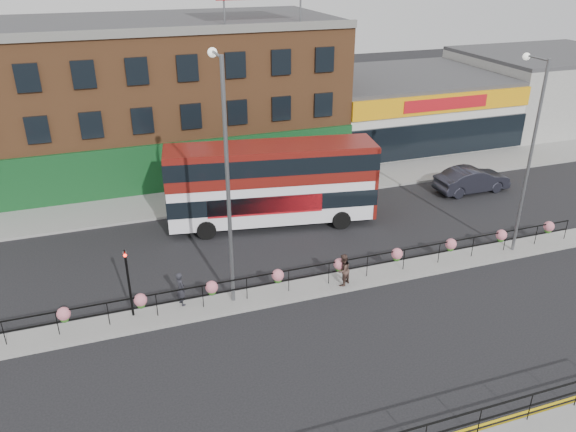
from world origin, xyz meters
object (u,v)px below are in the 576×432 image
object	(u,v)px
double_decker_bus	(272,177)
lamp_column_west	(225,164)
pedestrian_a	(181,289)
lamp_column_east	(529,141)
pedestrian_b	(343,270)
car	(472,180)

from	to	relation	value
double_decker_bus	lamp_column_west	world-z (taller)	lamp_column_west
double_decker_bus	lamp_column_west	size ratio (longest dim) A/B	1.11
pedestrian_a	lamp_column_east	size ratio (longest dim) A/B	0.16
pedestrian_b	double_decker_bus	bearing A→B (deg)	-114.57
pedestrian_a	lamp_column_west	xyz separation A→B (m)	(2.25, -0.16, 5.62)
pedestrian_a	lamp_column_west	size ratio (longest dim) A/B	0.15
car	lamp_column_west	world-z (taller)	lamp_column_west
double_decker_bus	pedestrian_a	world-z (taller)	double_decker_bus
car	lamp_column_east	xyz separation A→B (m)	(-2.91, -7.49, 5.20)
pedestrian_b	lamp_column_east	bearing A→B (deg)	150.52
double_decker_bus	lamp_column_west	distance (m)	8.90
pedestrian_a	pedestrian_b	size ratio (longest dim) A/B	1.01
lamp_column_east	lamp_column_west	bearing A→B (deg)	179.14
car	lamp_column_west	bearing A→B (deg)	110.99
double_decker_bus	lamp_column_west	bearing A→B (deg)	-120.92
pedestrian_b	lamp_column_east	size ratio (longest dim) A/B	0.16
car	double_decker_bus	bearing A→B (deg)	90.28
lamp_column_west	lamp_column_east	bearing A→B (deg)	-0.86
double_decker_bus	car	xyz separation A→B (m)	(13.85, 0.30, -2.11)
pedestrian_b	lamp_column_west	xyz separation A→B (m)	(-5.19, 0.69, 5.63)
pedestrian_b	car	bearing A→B (deg)	179.62
pedestrian_b	lamp_column_west	world-z (taller)	lamp_column_west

